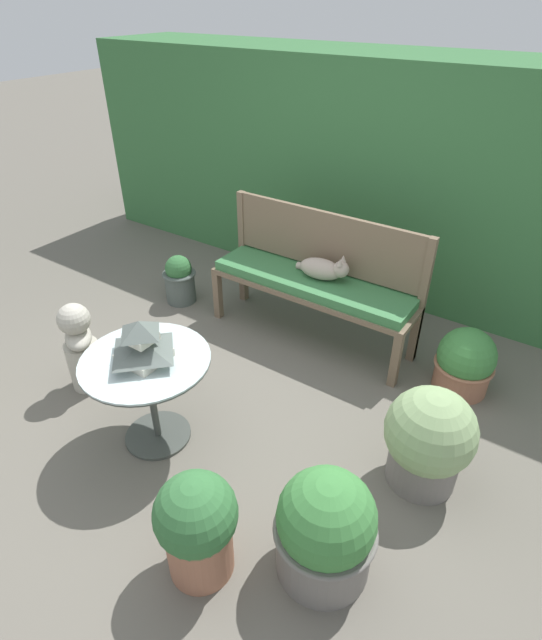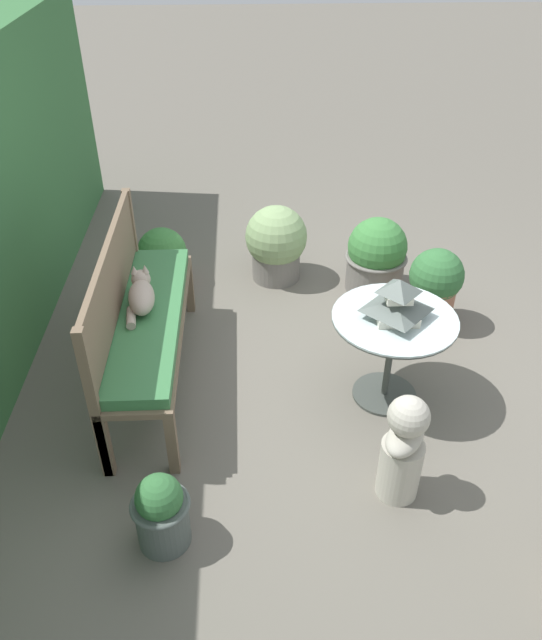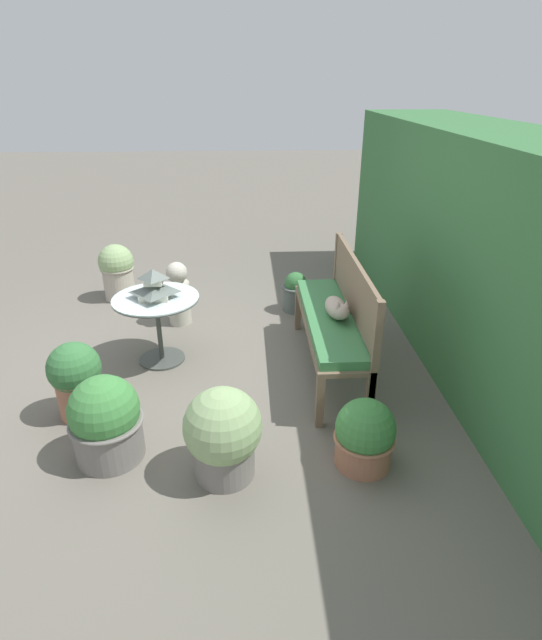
{
  "view_description": "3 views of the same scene",
  "coord_description": "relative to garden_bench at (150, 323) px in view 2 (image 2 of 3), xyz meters",
  "views": [
    {
      "loc": [
        1.67,
        -1.78,
        2.43
      ],
      "look_at": [
        0.04,
        0.63,
        0.49
      ],
      "focal_mm": 28.0,
      "sensor_mm": 36.0,
      "label": 1
    },
    {
      "loc": [
        -3.25,
        0.59,
        2.82
      ],
      "look_at": [
        0.02,
        0.44,
        0.46
      ],
      "focal_mm": 35.0,
      "sensor_mm": 36.0,
      "label": 2
    },
    {
      "loc": [
        3.88,
        0.52,
        2.39
      ],
      "look_at": [
        0.02,
        0.71,
        0.51
      ],
      "focal_mm": 28.0,
      "sensor_mm": 36.0,
      "label": 3
    }
  ],
  "objects": [
    {
      "name": "patio_table",
      "position": [
        -0.24,
        -1.52,
        0.03
      ],
      "size": [
        0.77,
        0.77,
        0.64
      ],
      "color": "#424742",
      "rests_on": "ground"
    },
    {
      "name": "potted_plant_table_near",
      "position": [
        1.23,
        0.06,
        -0.24
      ],
      "size": [
        0.42,
        0.42,
        0.5
      ],
      "color": "#9E664C",
      "rests_on": "ground"
    },
    {
      "name": "cat",
      "position": [
        0.07,
        0.05,
        0.17
      ],
      "size": [
        0.46,
        0.2,
        0.22
      ],
      "rotation": [
        0.0,
        0.0,
        0.12
      ],
      "color": "#A89989",
      "rests_on": "garden_bench"
    },
    {
      "name": "ground",
      "position": [
        -0.02,
        -1.22,
        -0.47
      ],
      "size": [
        30.0,
        30.0,
        0.0
      ],
      "primitive_type": "plane",
      "color": "#666056"
    },
    {
      "name": "garden_bench",
      "position": [
        0.0,
        0.0,
        0.0
      ],
      "size": [
        1.69,
        0.43,
        0.55
      ],
      "color": "brown",
      "rests_on": "ground"
    },
    {
      "name": "pagoda_birdhouse",
      "position": [
        -0.24,
        -1.52,
        0.28
      ],
      "size": [
        0.34,
        0.34,
        0.27
      ],
      "color": "silver",
      "rests_on": "patio_table"
    },
    {
      "name": "garden_bust",
      "position": [
        -1.02,
        -1.43,
        -0.13
      ],
      "size": [
        0.36,
        0.32,
        0.69
      ],
      "rotation": [
        0.0,
        0.0,
        -0.6
      ],
      "color": "#B7B2A3",
      "rests_on": "ground"
    },
    {
      "name": "potted_plant_hedge_corner",
      "position": [
        0.57,
        -2.03,
        -0.14
      ],
      "size": [
        0.4,
        0.4,
        0.62
      ],
      "color": "#9E664C",
      "rests_on": "ground"
    },
    {
      "name": "potted_plant_bench_left",
      "position": [
        -1.28,
        -0.17,
        -0.25
      ],
      "size": [
        0.3,
        0.3,
        0.46
      ],
      "color": "#4C5651",
      "rests_on": "ground"
    },
    {
      "name": "potted_plant_path_edge",
      "position": [
        1.07,
        -1.68,
        -0.17
      ],
      "size": [
        0.5,
        0.5,
        0.63
      ],
      "color": "slate",
      "rests_on": "ground"
    },
    {
      "name": "bench_backrest",
      "position": [
        0.0,
        0.2,
        0.27
      ],
      "size": [
        1.69,
        0.06,
        1.03
      ],
      "color": "brown",
      "rests_on": "ground"
    },
    {
      "name": "potted_plant_patio_mid",
      "position": [
        1.29,
        -0.88,
        -0.15
      ],
      "size": [
        0.51,
        0.51,
        0.64
      ],
      "color": "slate",
      "rests_on": "ground"
    }
  ]
}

